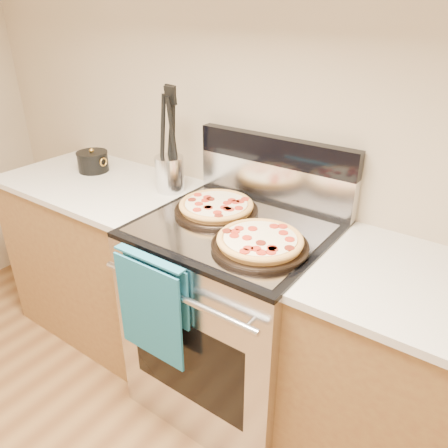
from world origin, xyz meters
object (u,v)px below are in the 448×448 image
Objects in this scene: range_body at (234,318)px; utensil_crock at (170,174)px; saucepan at (93,162)px; pepperoni_pizza_back at (216,207)px; pepperoni_pizza_front at (260,242)px.

utensil_crock is (-0.48, 0.15, 0.55)m from range_body.
pepperoni_pizza_back is at bearing -4.09° from saucepan.
pepperoni_pizza_front is at bearing -10.24° from saucepan.
range_body is 0.54m from pepperoni_pizza_front.
saucepan reaches higher than pepperoni_pizza_front.
saucepan is at bearing 169.76° from pepperoni_pizza_front.
pepperoni_pizza_back reaches higher than range_body.
saucepan is (-0.88, 0.06, 0.01)m from pepperoni_pizza_back.
pepperoni_pizza_front is at bearing -26.05° from pepperoni_pizza_back.
saucepan reaches higher than range_body.
saucepan is at bearing 175.91° from pepperoni_pizza_back.
utensil_crock is at bearing 159.29° from pepperoni_pizza_front.
pepperoni_pizza_front is (0.18, -0.10, 0.50)m from range_body.
pepperoni_pizza_back is 0.88m from saucepan.
pepperoni_pizza_front reaches higher than range_body.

